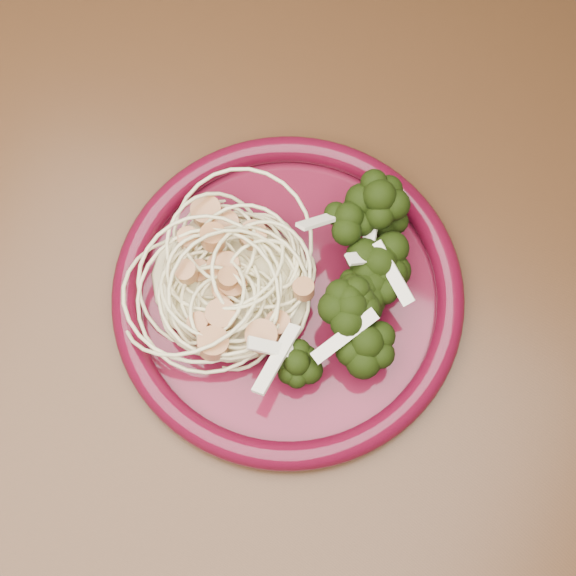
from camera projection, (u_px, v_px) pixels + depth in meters
The scene contains 6 objects.
dining_table at pixel (304, 283), 0.69m from camera, with size 1.20×0.80×0.75m.
dinner_plate at pixel (288, 293), 0.57m from camera, with size 0.31×0.31×0.02m.
spaghetti_pile at pixel (231, 279), 0.56m from camera, with size 0.12×0.10×0.03m, color beige.
scallop_cluster at pixel (228, 263), 0.54m from camera, with size 0.11×0.11×0.04m, color tan, non-canonical shape.
broccoli_pile at pixel (360, 295), 0.55m from camera, with size 0.08×0.14×0.05m, color black.
onion_garnish at pixel (364, 280), 0.52m from camera, with size 0.06×0.09×0.05m, color #F3EACB, non-canonical shape.
Camera 1 is at (0.09, -0.22, 1.30)m, focal length 50.00 mm.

